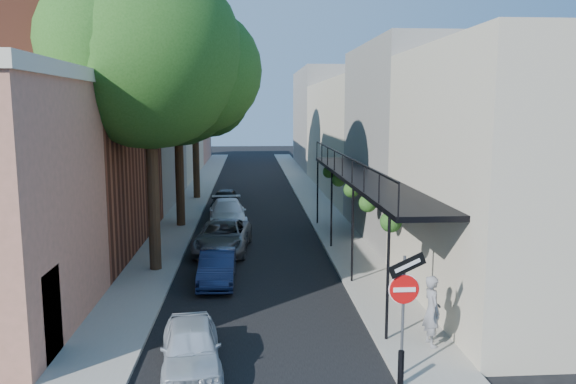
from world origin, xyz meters
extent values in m
cube|color=black|center=(0.00, 30.00, 0.01)|extent=(6.00, 64.00, 0.01)
cube|color=gray|center=(-4.00, 30.00, 0.06)|extent=(2.00, 64.00, 0.12)
cube|color=gray|center=(4.00, 30.00, 0.06)|extent=(2.00, 64.00, 0.12)
cube|color=beige|center=(-5.05, 2.50, 1.20)|extent=(0.10, 1.20, 2.20)
cube|color=brown|center=(-10.00, 14.00, 6.00)|extent=(10.00, 12.00, 12.00)
cube|color=gray|center=(-5.02, 14.00, 8.00)|extent=(0.06, 7.00, 4.00)
cube|color=gray|center=(-9.00, 26.00, 4.50)|extent=(8.00, 12.00, 9.00)
cube|color=#B5AA95|center=(-9.00, 40.00, 5.00)|extent=(8.00, 16.00, 10.00)
cube|color=tan|center=(-9.00, 54.00, 4.00)|extent=(8.00, 12.00, 8.00)
cube|color=#B5AA95|center=(9.00, 5.50, 4.00)|extent=(8.00, 9.00, 8.00)
cube|color=gray|center=(9.00, 15.00, 4.50)|extent=(8.00, 10.00, 9.00)
cube|color=#B5AA95|center=(9.00, 30.00, 4.00)|extent=(8.00, 20.00, 8.00)
cube|color=gray|center=(9.00, 48.00, 5.00)|extent=(8.00, 16.00, 10.00)
cube|color=black|center=(4.20, 10.00, 3.50)|extent=(2.00, 16.00, 0.15)
cube|color=black|center=(3.25, 10.00, 4.38)|extent=(0.05, 16.00, 0.05)
cylinder|color=black|center=(3.30, 3.00, 1.81)|extent=(0.08, 0.08, 3.40)
cylinder|color=black|center=(3.30, 18.00, 1.81)|extent=(0.08, 0.08, 3.40)
sphere|color=#204D16|center=(3.60, 4.00, 3.05)|extent=(0.60, 0.60, 0.60)
sphere|color=#204D16|center=(3.60, 10.00, 3.05)|extent=(0.60, 0.60, 0.60)
sphere|color=#204D16|center=(3.60, 16.00, 3.05)|extent=(0.60, 0.60, 0.60)
cylinder|color=#595B60|center=(3.15, 1.00, 1.45)|extent=(0.07, 0.07, 2.90)
cylinder|color=red|center=(3.15, 0.96, 2.15)|extent=(0.66, 0.04, 0.66)
cube|color=white|center=(3.15, 0.93, 2.15)|extent=(0.50, 0.02, 0.10)
cylinder|color=white|center=(3.15, 0.98, 2.15)|extent=(0.70, 0.02, 0.70)
cube|color=black|center=(3.20, 0.95, 2.70)|extent=(0.89, 0.15, 0.58)
cube|color=white|center=(3.20, 0.92, 2.70)|extent=(0.60, 0.10, 0.31)
cylinder|color=black|center=(3.00, 0.50, 0.52)|extent=(0.14, 0.14, 0.80)
cylinder|color=#301E13|center=(-3.80, 10.00, 3.50)|extent=(0.44, 0.44, 7.00)
sphere|color=#204D16|center=(-3.80, 10.00, 8.02)|extent=(6.80, 6.80, 6.80)
sphere|color=#204D16|center=(-2.10, 11.02, 7.52)|extent=(4.76, 4.76, 4.76)
cylinder|color=#301E13|center=(-3.80, 18.00, 3.15)|extent=(0.44, 0.44, 6.30)
sphere|color=#204D16|center=(-3.80, 18.00, 7.20)|extent=(6.00, 6.00, 6.00)
sphere|color=#204D16|center=(-2.30, 18.90, 6.70)|extent=(4.20, 4.20, 4.20)
cylinder|color=#301E13|center=(-3.80, 27.00, 3.67)|extent=(0.44, 0.44, 7.35)
sphere|color=#204D16|center=(-3.80, 27.00, 8.40)|extent=(7.00, 7.00, 7.00)
sphere|color=#204D16|center=(-2.05, 28.05, 7.90)|extent=(4.90, 4.90, 4.90)
imported|color=#B1BBC4|center=(-1.65, 1.80, 0.58)|extent=(1.75, 3.53, 1.16)
imported|color=#131D3C|center=(-1.40, 8.43, 0.57)|extent=(1.23, 3.50, 1.15)
imported|color=#5A5C62|center=(-1.40, 12.82, 0.65)|extent=(2.57, 4.87, 1.31)
imported|color=white|center=(-1.40, 18.19, 0.67)|extent=(2.20, 4.74, 1.34)
imported|color=black|center=(-1.74, 22.68, 0.64)|extent=(1.70, 3.82, 1.28)
imported|color=slate|center=(4.35, 2.56, 1.03)|extent=(0.48, 0.69, 1.83)
camera|label=1|loc=(-0.24, -10.77, 6.12)|focal=35.00mm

